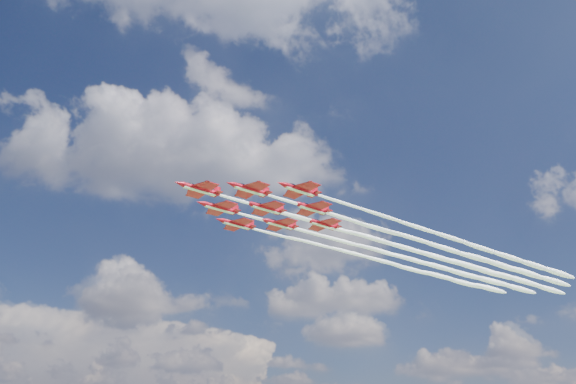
# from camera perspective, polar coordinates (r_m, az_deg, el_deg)

# --- Properties ---
(jet_lead) EXTENTS (98.52, 65.67, 2.93)m
(jet_lead) POSITION_cam_1_polar(r_m,az_deg,el_deg) (161.58, 8.23, -4.59)
(jet_lead) COLOR #A90918
(jet_row2_port) EXTENTS (98.52, 65.67, 2.93)m
(jet_row2_port) POSITION_cam_1_polar(r_m,az_deg,el_deg) (163.73, 12.25, -4.54)
(jet_row2_port) COLOR #A90918
(jet_row2_starb) EXTENTS (98.52, 65.67, 2.93)m
(jet_row2_starb) POSITION_cam_1_polar(r_m,az_deg,el_deg) (172.42, 8.85, -5.84)
(jet_row2_starb) COLOR #A90918
(jet_row3_port) EXTENTS (98.52, 65.67, 2.93)m
(jet_row3_port) POSITION_cam_1_polar(r_m,az_deg,el_deg) (166.65, 16.15, -4.48)
(jet_row3_port) COLOR #A90918
(jet_row3_centre) EXTENTS (98.52, 65.67, 2.93)m
(jet_row3_centre) POSITION_cam_1_polar(r_m,az_deg,el_deg) (174.66, 12.62, -5.78)
(jet_row3_centre) COLOR #A90918
(jet_row3_starb) EXTENTS (98.52, 65.67, 2.93)m
(jet_row3_starb) POSITION_cam_1_polar(r_m,az_deg,el_deg) (183.35, 9.40, -6.94)
(jet_row3_starb) COLOR #A90918
(jet_row4_port) EXTENTS (98.52, 65.67, 2.93)m
(jet_row4_port) POSITION_cam_1_polar(r_m,az_deg,el_deg) (177.63, 16.28, -5.69)
(jet_row4_port) COLOR #A90918
(jet_row4_starb) EXTENTS (98.52, 65.67, 2.93)m
(jet_row4_starb) POSITION_cam_1_polar(r_m,az_deg,el_deg) (185.68, 12.95, -6.86)
(jet_row4_starb) COLOR #A90918
(jet_tail) EXTENTS (98.52, 65.67, 2.93)m
(jet_tail) POSITION_cam_1_polar(r_m,az_deg,el_deg) (188.69, 16.39, -6.77)
(jet_tail) COLOR #A90918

